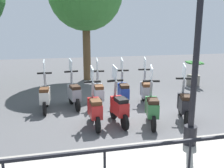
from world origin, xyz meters
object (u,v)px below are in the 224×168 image
object	(u,v)px
scooter_far_0	(146,90)
scooter_far_2	(99,93)
scooter_near_3	(95,109)
scooter_far_4	(45,96)
scooter_near_1	(152,108)
potted_palm	(193,75)
scooter_near_2	(119,107)
scooter_near_0	(184,104)
lamp_post_near	(197,48)
scooter_far_1	(123,92)
scooter_far_3	(74,93)

from	to	relation	value
scooter_far_0	scooter_far_2	xyz separation A→B (m)	(0.03, 1.57, 0.00)
scooter_near_3	scooter_far_4	bearing A→B (deg)	38.44
scooter_near_1	scooter_far_0	bearing A→B (deg)	-1.12
scooter_near_3	scooter_far_0	bearing A→B (deg)	-53.73
potted_palm	scooter_near_2	xyz separation A→B (m)	(-3.62, 4.32, 0.04)
potted_palm	scooter_near_0	bearing A→B (deg)	146.32
scooter_near_0	scooter_near_1	xyz separation A→B (m)	(-0.11, 0.99, 0.00)
lamp_post_near	scooter_far_4	size ratio (longest dim) A/B	2.92
scooter_near_2	scooter_far_4	world-z (taller)	same
scooter_far_1	scooter_far_3	distance (m)	1.57
scooter_near_0	scooter_near_2	size ratio (longest dim) A/B	1.00
lamp_post_near	scooter_far_4	distance (m)	4.74
scooter_far_3	scooter_far_4	distance (m)	0.89
scooter_far_2	scooter_far_3	world-z (taller)	same
scooter_far_0	scooter_far_2	size ratio (longest dim) A/B	1.00
scooter_near_2	scooter_near_3	distance (m)	0.65
scooter_near_0	scooter_far_2	world-z (taller)	same
lamp_post_near	scooter_far_1	world-z (taller)	lamp_post_near
lamp_post_near	scooter_far_2	bearing A→B (deg)	22.69
scooter_far_3	scooter_far_4	bearing A→B (deg)	87.25
scooter_near_2	scooter_far_2	world-z (taller)	same
scooter_far_4	scooter_near_3	bearing A→B (deg)	-137.89
lamp_post_near	scooter_far_2	distance (m)	3.88
lamp_post_near	potted_palm	distance (m)	6.49
scooter_near_1	lamp_post_near	bearing A→B (deg)	-155.84
scooter_near_1	potted_palm	bearing A→B (deg)	-27.88
scooter_near_3	scooter_near_2	bearing A→B (deg)	-90.33
lamp_post_near	scooter_far_4	xyz separation A→B (m)	(3.27, 3.00, -1.67)
potted_palm	scooter_far_1	bearing A→B (deg)	119.66
scooter_near_3	scooter_far_1	bearing A→B (deg)	-39.64
potted_palm	scooter_far_3	bearing A→B (deg)	110.23
scooter_near_0	scooter_near_2	distance (m)	1.81
scooter_near_0	scooter_far_1	world-z (taller)	same
scooter_near_1	scooter_near_3	distance (m)	1.48
scooter_near_2	scooter_far_2	distance (m)	1.53
scooter_far_0	scooter_far_1	distance (m)	0.77
scooter_far_4	scooter_far_0	bearing A→B (deg)	-88.67
scooter_far_4	lamp_post_near	bearing A→B (deg)	-134.99
lamp_post_near	scooter_near_2	xyz separation A→B (m)	(1.74, 1.07, -1.67)
scooter_near_1	scooter_far_3	distance (m)	2.66
scooter_near_3	scooter_far_4	distance (m)	2.01
scooter_near_0	scooter_far_2	bearing A→B (deg)	69.31
lamp_post_near	scooter_near_3	size ratio (longest dim) A/B	2.92
scooter_near_0	scooter_far_4	bearing A→B (deg)	83.30
potted_palm	scooter_far_1	xyz separation A→B (m)	(-2.16, 3.80, 0.04)
scooter_far_2	scooter_far_4	bearing A→B (deg)	92.42
scooter_far_4	scooter_far_1	bearing A→B (deg)	-89.33
potted_palm	scooter_far_1	size ratio (longest dim) A/B	0.69
scooter_far_2	scooter_far_4	xyz separation A→B (m)	(0.04, 1.64, 0.00)
scooter_far_0	scooter_far_4	distance (m)	3.21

